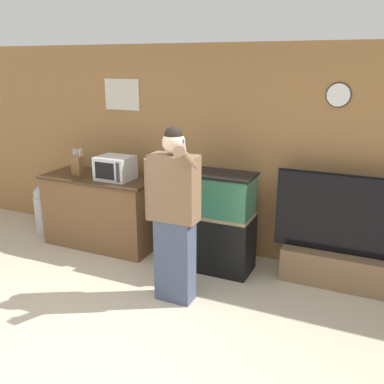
# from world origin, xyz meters

# --- Properties ---
(ground_plane) EXTENTS (18.00, 18.00, 0.00)m
(ground_plane) POSITION_xyz_m (0.00, 0.00, 0.00)
(ground_plane) COLOR beige
(wall_back_paneled) EXTENTS (10.00, 0.08, 2.60)m
(wall_back_paneled) POSITION_xyz_m (-0.00, 2.45, 1.30)
(wall_back_paneled) COLOR olive
(wall_back_paneled) RESTS_ON ground_plane
(counter_island) EXTENTS (1.53, 0.68, 0.95)m
(counter_island) POSITION_xyz_m (-1.26, 1.94, 0.48)
(counter_island) COLOR brown
(counter_island) RESTS_ON ground_plane
(microwave) EXTENTS (0.44, 0.37, 0.30)m
(microwave) POSITION_xyz_m (-0.98, 1.90, 1.10)
(microwave) COLOR silver
(microwave) RESTS_ON counter_island
(knife_block) EXTENTS (0.14, 0.10, 0.35)m
(knife_block) POSITION_xyz_m (-1.57, 1.89, 1.08)
(knife_block) COLOR brown
(knife_block) RESTS_ON counter_island
(aquarium_on_stand) EXTENTS (0.93, 0.46, 1.18)m
(aquarium_on_stand) POSITION_xyz_m (0.36, 1.90, 0.59)
(aquarium_on_stand) COLOR black
(aquarium_on_stand) RESTS_ON ground_plane
(tv_on_stand) EXTENTS (1.49, 0.40, 1.26)m
(tv_on_stand) POSITION_xyz_m (1.78, 2.11, 0.36)
(tv_on_stand) COLOR brown
(tv_on_stand) RESTS_ON ground_plane
(person_standing) EXTENTS (0.57, 0.43, 1.81)m
(person_standing) POSITION_xyz_m (0.26, 1.08, 0.94)
(person_standing) COLOR #424C66
(person_standing) RESTS_ON ground_plane
(trash_bin) EXTENTS (0.29, 0.29, 0.69)m
(trash_bin) POSITION_xyz_m (-2.31, 1.99, 0.36)
(trash_bin) COLOR #B7B7BC
(trash_bin) RESTS_ON ground_plane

